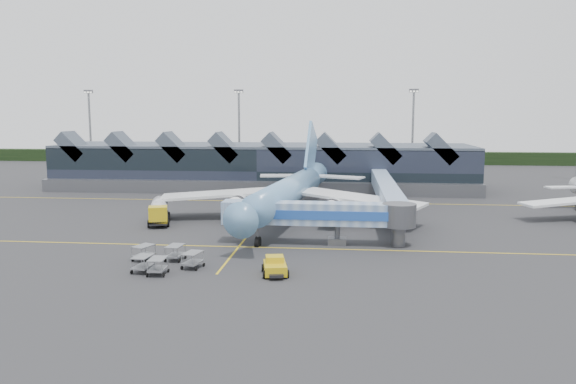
# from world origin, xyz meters

# --- Properties ---
(ground) EXTENTS (260.00, 260.00, 0.00)m
(ground) POSITION_xyz_m (0.00, 0.00, 0.00)
(ground) COLOR #2A2A2D
(ground) RESTS_ON ground
(taxi_stripes) EXTENTS (120.00, 60.00, 0.01)m
(taxi_stripes) POSITION_xyz_m (0.00, 10.00, 0.01)
(taxi_stripes) COLOR gold
(taxi_stripes) RESTS_ON ground
(tree_line_far) EXTENTS (260.00, 4.00, 4.00)m
(tree_line_far) POSITION_xyz_m (0.00, 110.00, 2.00)
(tree_line_far) COLOR black
(tree_line_far) RESTS_ON ground
(terminal) EXTENTS (90.00, 22.25, 12.52)m
(terminal) POSITION_xyz_m (-5.07, 47.35, 4.88)
(terminal) COLOR black
(terminal) RESTS_ON ground
(light_masts) EXTENTS (132.40, 42.56, 22.45)m
(light_masts) POSITION_xyz_m (21.00, 62.80, 12.49)
(light_masts) COLOR gray
(light_masts) RESTS_ON ground
(main_airliner) EXTENTS (41.22, 47.75, 15.34)m
(main_airliner) POSITION_xyz_m (4.51, 10.04, 4.51)
(main_airliner) COLOR #659BCC
(main_airliner) RESTS_ON ground
(jet_bridge) EXTENTS (24.12, 4.16, 5.41)m
(jet_bridge) POSITION_xyz_m (11.00, -5.44, 3.73)
(jet_bridge) COLOR #708FBB
(jet_bridge) RESTS_ON ground
(fuel_truck) EXTENTS (5.27, 10.42, 3.50)m
(fuel_truck) POSITION_xyz_m (-14.78, 6.03, 1.96)
(fuel_truck) COLOR black
(fuel_truck) RESTS_ON ground
(pushback_tug) EXTENTS (3.18, 4.39, 1.81)m
(pushback_tug) POSITION_xyz_m (5.94, -19.40, 0.81)
(pushback_tug) COLOR gold
(pushback_tug) RESTS_ON ground
(baggage_carts) EXTENTS (8.56, 8.22, 1.71)m
(baggage_carts) POSITION_xyz_m (-6.36, -17.78, 0.96)
(baggage_carts) COLOR gray
(baggage_carts) RESTS_ON ground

